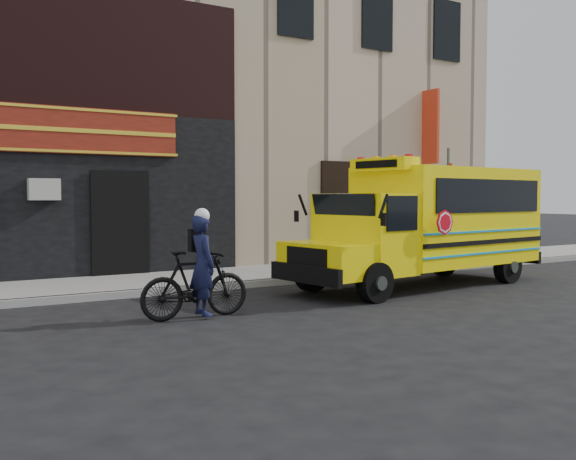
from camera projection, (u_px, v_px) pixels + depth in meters
The scene contains 8 objects.
ground at pixel (356, 299), 13.04m from camera, with size 120.00×120.00×0.00m, color black.
curb at pixel (289, 281), 15.25m from camera, with size 40.00×0.20×0.15m, color gray.
sidewalk at pixel (258, 274), 16.53m from camera, with size 40.00×3.00×0.15m, color gray.
building at pixel (166, 77), 21.59m from camera, with size 20.00×10.70×12.00m.
school_bus at pixel (430, 221), 15.01m from camera, with size 7.11×2.96×2.92m.
sign_pole at pixel (448, 204), 17.79m from camera, with size 0.13×0.29×3.43m.
bicycle at pixel (195, 284), 10.93m from camera, with size 0.55×1.95×1.17m, color black.
cyclist at pixel (202, 268), 10.96m from camera, with size 0.63×0.41×1.73m, color black.
Camera 1 is at (-7.96, -10.31, 2.09)m, focal length 40.00 mm.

